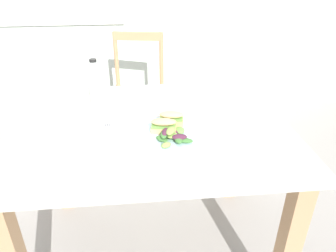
% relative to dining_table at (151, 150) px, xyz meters
% --- Properties ---
extents(ground_plane, '(8.93, 8.93, 0.00)m').
position_rel_dining_table_xyz_m(ground_plane, '(-0.05, -0.02, -0.61)').
color(ground_plane, gray).
extents(dining_table, '(1.14, 0.88, 0.74)m').
position_rel_dining_table_xyz_m(dining_table, '(0.00, 0.00, 0.00)').
color(dining_table, '#BCB7AD').
rests_on(dining_table, ground).
extents(chair_wooden_far, '(0.46, 0.46, 0.87)m').
position_rel_dining_table_xyz_m(chair_wooden_far, '(-0.05, 1.02, -0.16)').
color(chair_wooden_far, tan).
rests_on(chair_wooden_far, ground).
extents(plate_lunch, '(0.28, 0.28, 0.01)m').
position_rel_dining_table_xyz_m(plate_lunch, '(0.07, -0.11, 0.14)').
color(plate_lunch, silver).
rests_on(plate_lunch, dining_table).
extents(sandwich_half_front, '(0.10, 0.07, 0.06)m').
position_rel_dining_table_xyz_m(sandwich_half_front, '(0.05, -0.09, 0.17)').
color(sandwich_half_front, '#DBB270').
rests_on(sandwich_half_front, plate_lunch).
extents(sandwich_half_back, '(0.10, 0.07, 0.06)m').
position_rel_dining_table_xyz_m(sandwich_half_back, '(0.09, -0.03, 0.17)').
color(sandwich_half_back, '#DBB270').
rests_on(sandwich_half_back, plate_lunch).
extents(salad_mixed_greens, '(0.14, 0.16, 0.04)m').
position_rel_dining_table_xyz_m(salad_mixed_greens, '(0.08, -0.14, 0.16)').
color(salad_mixed_greens, '#518438').
rests_on(salad_mixed_greens, plate_lunch).
extents(napkin_folded, '(0.12, 0.23, 0.00)m').
position_rel_dining_table_xyz_m(napkin_folded, '(-0.17, -0.09, 0.13)').
color(napkin_folded, white).
rests_on(napkin_folded, dining_table).
extents(fork_on_napkin, '(0.03, 0.19, 0.00)m').
position_rel_dining_table_xyz_m(fork_on_napkin, '(-0.17, -0.07, 0.14)').
color(fork_on_napkin, silver).
rests_on(fork_on_napkin, napkin_folded).
extents(bottle_cold_brew, '(0.06, 0.06, 0.21)m').
position_rel_dining_table_xyz_m(bottle_cold_brew, '(-0.24, 0.23, 0.21)').
color(bottle_cold_brew, black).
rests_on(bottle_cold_brew, dining_table).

